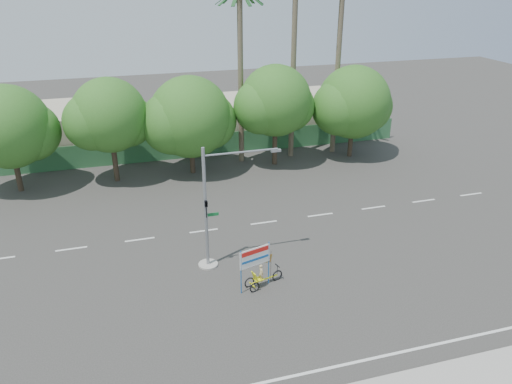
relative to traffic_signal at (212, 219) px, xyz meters
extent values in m
plane|color=#33302D|center=(2.20, -3.98, -2.92)|extent=(120.00, 120.00, 0.00)
cube|color=#336B3D|center=(2.20, 17.52, -1.92)|extent=(38.00, 0.08, 2.00)
cube|color=#B6AB91|center=(-7.80, 22.02, -0.92)|extent=(12.00, 8.00, 4.00)
cube|color=#B6AB91|center=(10.20, 22.02, -1.12)|extent=(14.00, 8.00, 3.60)
cylinder|color=#473828|center=(-11.80, 14.02, -1.16)|extent=(0.40, 0.40, 3.52)
sphere|color=#295519|center=(-11.80, 14.02, 2.04)|extent=(6.00, 6.00, 6.00)
sphere|color=#295519|center=(-10.45, 14.32, 1.48)|extent=(4.32, 4.32, 4.32)
cylinder|color=#473828|center=(-4.80, 14.02, -1.05)|extent=(0.40, 0.40, 3.74)
sphere|color=#295519|center=(-4.80, 14.02, 2.35)|extent=(5.60, 5.60, 5.60)
sphere|color=#295519|center=(-3.54, 14.32, 1.76)|extent=(4.03, 4.03, 4.03)
sphere|color=#295519|center=(-6.06, 13.77, 2.01)|extent=(4.26, 4.26, 4.26)
cylinder|color=#473828|center=(1.20, 14.02, -1.27)|extent=(0.40, 0.40, 3.30)
sphere|color=#295519|center=(1.20, 14.02, 1.73)|extent=(6.40, 6.40, 6.40)
sphere|color=#295519|center=(2.64, 14.32, 1.21)|extent=(4.61, 4.61, 4.61)
sphere|color=#295519|center=(-0.24, 13.77, 1.43)|extent=(4.86, 4.86, 4.86)
cylinder|color=#473828|center=(8.20, 14.02, -0.98)|extent=(0.40, 0.40, 3.87)
sphere|color=#295519|center=(8.20, 14.02, 2.54)|extent=(5.80, 5.80, 5.80)
sphere|color=#295519|center=(9.50, 14.32, 1.92)|extent=(4.18, 4.18, 4.18)
sphere|color=#295519|center=(6.89, 13.77, 2.19)|extent=(4.41, 4.41, 4.41)
cylinder|color=#473828|center=(15.20, 14.02, -1.20)|extent=(0.40, 0.40, 3.43)
sphere|color=#295519|center=(15.20, 14.02, 1.92)|extent=(6.20, 6.20, 6.20)
sphere|color=#295519|center=(16.59, 14.32, 1.37)|extent=(4.46, 4.46, 4.46)
sphere|color=#295519|center=(13.80, 13.77, 1.61)|extent=(4.71, 4.71, 4.71)
cylinder|color=#70604C|center=(10.20, 15.52, 5.58)|extent=(0.44, 0.44, 17.00)
cylinder|color=#70604C|center=(14.20, 15.52, 4.58)|extent=(0.44, 0.44, 15.00)
cylinder|color=#70604C|center=(5.70, 15.52, 4.08)|extent=(0.44, 0.44, 14.00)
cylinder|color=gray|center=(-0.30, 0.02, -2.87)|extent=(1.10, 1.10, 0.10)
cylinder|color=gray|center=(-0.30, 0.02, 0.58)|extent=(0.18, 0.18, 7.00)
cylinder|color=gray|center=(1.70, 0.02, 3.63)|extent=(4.00, 0.10, 0.10)
cube|color=gray|center=(3.60, 0.02, 3.53)|extent=(0.55, 0.20, 0.12)
imported|color=black|center=(-0.30, -0.20, 0.68)|extent=(0.16, 0.20, 1.00)
cube|color=#14662D|center=(0.05, 0.02, 0.23)|extent=(0.70, 0.04, 0.18)
torus|color=black|center=(2.97, -2.44, -2.64)|extent=(0.63, 0.24, 0.63)
torus|color=black|center=(1.38, -2.63, -2.66)|extent=(0.58, 0.23, 0.59)
torus|color=black|center=(1.52, -3.13, -2.66)|extent=(0.58, 0.23, 0.59)
cube|color=yellow|center=(2.21, -2.66, -2.58)|extent=(1.54, 0.49, 0.06)
cube|color=yellow|center=(1.45, -2.88, -2.64)|extent=(0.21, 0.55, 0.05)
cube|color=yellow|center=(1.85, -2.76, -2.45)|extent=(0.55, 0.50, 0.06)
cube|color=yellow|center=(1.61, -2.83, -2.19)|extent=(0.31, 0.43, 0.50)
cylinder|color=black|center=(2.97, -2.44, -2.27)|extent=(0.03, 0.03, 0.51)
cube|color=black|center=(2.97, -2.44, -2.02)|extent=(0.15, 0.41, 0.04)
imported|color=#CCB284|center=(1.99, -2.72, -2.10)|extent=(0.33, 0.42, 1.00)
cylinder|color=#175EB3|center=(0.82, -3.06, -1.66)|extent=(0.06, 0.06, 2.51)
cylinder|color=#175EB3|center=(2.43, -2.60, -1.66)|extent=(0.06, 0.06, 2.51)
cube|color=white|center=(1.63, -2.83, -1.01)|extent=(1.71, 0.53, 1.02)
cube|color=red|center=(1.64, -2.86, -0.69)|extent=(1.53, 0.45, 0.24)
cube|color=#175EB3|center=(1.64, -2.86, -1.15)|extent=(1.53, 0.45, 0.13)
cylinder|color=black|center=(2.57, -2.56, -1.94)|extent=(0.02, 0.02, 1.95)
cube|color=red|center=(2.26, -2.65, -1.34)|extent=(0.80, 0.24, 0.61)
camera|label=1|loc=(-4.35, -23.66, 12.45)|focal=35.00mm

